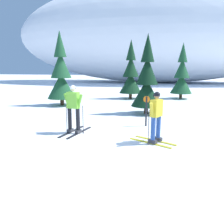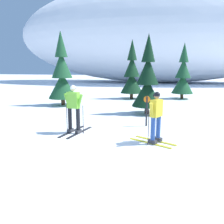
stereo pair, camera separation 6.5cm
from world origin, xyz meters
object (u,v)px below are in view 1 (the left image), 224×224
(skier_yellow_jacket, at_px, (156,116))
(skier_lime_jacket, at_px, (74,108))
(trail_marker_post, at_px, (146,109))
(pine_tree_far_right, at_px, (182,76))
(pine_tree_center_right, at_px, (147,81))
(pine_tree_far_left, at_px, (61,75))
(pine_tree_center_left, at_px, (131,74))

(skier_yellow_jacket, bearing_deg, skier_lime_jacket, 169.33)
(skier_yellow_jacket, relative_size, trail_marker_post, 1.33)
(pine_tree_far_right, distance_m, trail_marker_post, 9.59)
(skier_lime_jacket, distance_m, pine_tree_center_right, 5.07)
(pine_tree_far_left, height_order, trail_marker_post, pine_tree_far_left)
(pine_tree_far_right, bearing_deg, pine_tree_center_left, -169.57)
(skier_yellow_jacket, height_order, pine_tree_far_right, pine_tree_far_right)
(pine_tree_far_left, height_order, pine_tree_far_right, pine_tree_far_left)
(skier_lime_jacket, height_order, trail_marker_post, skier_lime_jacket)
(pine_tree_center_left, relative_size, pine_tree_far_right, 1.05)
(pine_tree_center_left, bearing_deg, skier_lime_jacket, -96.03)
(skier_lime_jacket, xyz_separation_m, pine_tree_far_left, (-3.04, 6.05, 1.01))
(pine_tree_far_left, relative_size, trail_marker_post, 3.65)
(skier_yellow_jacket, height_order, pine_tree_center_left, pine_tree_center_left)
(skier_lime_jacket, relative_size, trail_marker_post, 1.42)
(pine_tree_far_left, bearing_deg, pine_tree_far_right, 30.73)
(pine_tree_far_left, bearing_deg, pine_tree_center_right, -17.30)
(skier_lime_jacket, relative_size, skier_yellow_jacket, 1.07)
(trail_marker_post, bearing_deg, skier_lime_jacket, -148.95)
(skier_yellow_jacket, xyz_separation_m, pine_tree_center_right, (-0.52, 4.89, 0.85))
(trail_marker_post, bearing_deg, pine_tree_center_left, 100.74)
(skier_lime_jacket, xyz_separation_m, pine_tree_center_right, (2.57, 4.31, 0.78))
(skier_lime_jacket, bearing_deg, skier_yellow_jacket, -10.67)
(skier_yellow_jacket, height_order, pine_tree_far_left, pine_tree_far_left)
(pine_tree_far_left, xyz_separation_m, pine_tree_center_right, (5.61, -1.75, -0.23))
(skier_lime_jacket, height_order, pine_tree_far_right, pine_tree_far_right)
(skier_lime_jacket, relative_size, pine_tree_center_left, 0.40)
(skier_yellow_jacket, relative_size, pine_tree_center_left, 0.38)
(skier_yellow_jacket, relative_size, pine_tree_far_left, 0.36)
(skier_yellow_jacket, distance_m, pine_tree_far_right, 11.63)
(pine_tree_far_left, height_order, pine_tree_center_right, pine_tree_far_left)
(pine_tree_center_left, bearing_deg, pine_tree_far_right, 10.43)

